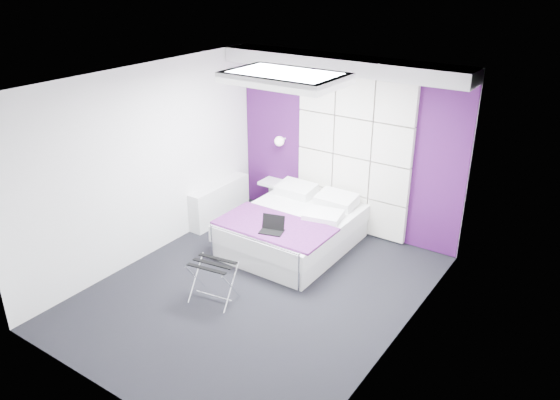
% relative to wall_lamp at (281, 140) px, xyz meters
% --- Properties ---
extents(floor, '(4.40, 4.40, 0.00)m').
position_rel_wall_lamp_xyz_m(floor, '(1.05, -2.06, -1.22)').
color(floor, black).
rests_on(floor, ground).
extents(ceiling, '(4.40, 4.40, 0.00)m').
position_rel_wall_lamp_xyz_m(ceiling, '(1.05, -2.06, 1.38)').
color(ceiling, white).
rests_on(ceiling, wall_back).
extents(wall_back, '(3.60, 0.00, 3.60)m').
position_rel_wall_lamp_xyz_m(wall_back, '(1.05, 0.14, 0.08)').
color(wall_back, white).
rests_on(wall_back, floor).
extents(wall_left, '(0.00, 4.40, 4.40)m').
position_rel_wall_lamp_xyz_m(wall_left, '(-0.75, -2.06, 0.08)').
color(wall_left, white).
rests_on(wall_left, floor).
extents(wall_right, '(0.00, 4.40, 4.40)m').
position_rel_wall_lamp_xyz_m(wall_right, '(2.85, -2.06, 0.08)').
color(wall_right, white).
rests_on(wall_right, floor).
extents(accent_wall, '(3.58, 0.02, 2.58)m').
position_rel_wall_lamp_xyz_m(accent_wall, '(1.05, 0.13, 0.08)').
color(accent_wall, '#41114B').
rests_on(accent_wall, wall_back).
extents(soffit, '(3.58, 0.50, 0.20)m').
position_rel_wall_lamp_xyz_m(soffit, '(1.05, -0.11, 1.28)').
color(soffit, silver).
rests_on(soffit, wall_back).
extents(headboard, '(1.80, 0.08, 2.30)m').
position_rel_wall_lamp_xyz_m(headboard, '(1.20, 0.08, -0.05)').
color(headboard, silver).
rests_on(headboard, wall_back).
extents(skylight, '(1.36, 0.86, 0.12)m').
position_rel_wall_lamp_xyz_m(skylight, '(1.05, -1.46, 1.33)').
color(skylight, white).
rests_on(skylight, ceiling).
extents(wall_lamp, '(0.15, 0.15, 0.15)m').
position_rel_wall_lamp_xyz_m(wall_lamp, '(0.00, 0.00, 0.00)').
color(wall_lamp, white).
rests_on(wall_lamp, wall_back).
extents(radiator, '(0.22, 1.20, 0.60)m').
position_rel_wall_lamp_xyz_m(radiator, '(-0.64, -0.76, -0.92)').
color(radiator, silver).
rests_on(radiator, floor).
extents(bed, '(1.56, 1.87, 0.66)m').
position_rel_wall_lamp_xyz_m(bed, '(0.80, -0.86, -0.94)').
color(bed, silver).
rests_on(bed, floor).
extents(nightstand, '(0.41, 0.32, 0.05)m').
position_rel_wall_lamp_xyz_m(nightstand, '(-0.11, -0.04, -0.72)').
color(nightstand, silver).
rests_on(nightstand, wall_back).
extents(luggage_rack, '(0.52, 0.38, 0.51)m').
position_rel_wall_lamp_xyz_m(luggage_rack, '(0.74, -2.52, -0.97)').
color(luggage_rack, silver).
rests_on(luggage_rack, floor).
extents(laptop, '(0.30, 0.22, 0.22)m').
position_rel_wall_lamp_xyz_m(laptop, '(0.88, -1.47, -0.64)').
color(laptop, black).
rests_on(laptop, bed).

